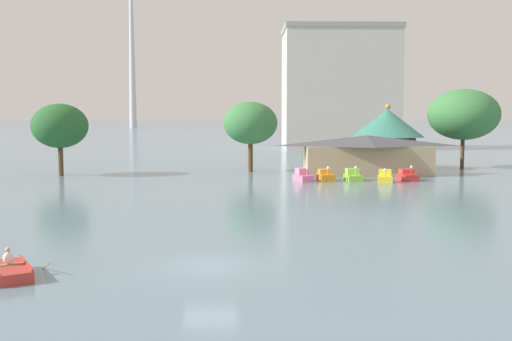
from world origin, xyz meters
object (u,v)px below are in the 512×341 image
(boathouse, at_px, (367,154))
(background_building_block, at_px, (339,88))
(pedal_boat_lime, at_px, (353,176))
(rowboat_with_rower, at_px, (9,271))
(shoreline_tree_tall_left, at_px, (60,126))
(pedal_boat_pink, at_px, (303,176))
(pedal_boat_yellow, at_px, (385,177))
(shoreline_tree_right, at_px, (464,115))
(green_roof_pavilion, at_px, (387,136))
(pedal_boat_red, at_px, (407,176))
(pedal_boat_orange, at_px, (325,176))
(shoreline_tree_mid, at_px, (250,123))

(boathouse, relative_size, background_building_block, 0.62)
(pedal_boat_lime, relative_size, boathouse, 0.18)
(rowboat_with_rower, xyz_separation_m, shoreline_tree_tall_left, (-11.12, 44.62, 5.51))
(pedal_boat_pink, xyz_separation_m, pedal_boat_yellow, (8.56, -1.24, -0.01))
(shoreline_tree_right, bearing_deg, green_roof_pavilion, -177.26)
(pedal_boat_red, bearing_deg, pedal_boat_orange, -94.72)
(rowboat_with_rower, distance_m, green_roof_pavilion, 60.25)
(pedal_boat_pink, distance_m, green_roof_pavilion, 19.45)
(pedal_boat_pink, distance_m, shoreline_tree_tall_left, 28.81)
(pedal_boat_pink, height_order, shoreline_tree_tall_left, shoreline_tree_tall_left)
(pedal_boat_pink, relative_size, pedal_boat_red, 1.06)
(pedal_boat_red, distance_m, boathouse, 7.34)
(pedal_boat_red, relative_size, shoreline_tree_right, 0.27)
(pedal_boat_yellow, height_order, green_roof_pavilion, green_roof_pavilion)
(pedal_boat_yellow, bearing_deg, rowboat_with_rower, -21.20)
(pedal_boat_pink, relative_size, pedal_boat_lime, 1.07)
(pedal_boat_orange, bearing_deg, shoreline_tree_right, 118.52)
(boathouse, bearing_deg, rowboat_with_rower, -118.82)
(rowboat_with_rower, relative_size, shoreline_tree_tall_left, 0.42)
(green_roof_pavilion, bearing_deg, pedal_boat_orange, -125.24)
(boathouse, height_order, green_roof_pavilion, green_roof_pavilion)
(background_building_block, bearing_deg, shoreline_tree_tall_left, -126.05)
(rowboat_with_rower, height_order, pedal_boat_pink, pedal_boat_pink)
(shoreline_tree_right, bearing_deg, pedal_boat_yellow, -131.17)
(background_building_block, bearing_deg, boathouse, -95.73)
(pedal_boat_orange, xyz_separation_m, background_building_block, (11.50, 63.28, 12.23))
(pedal_boat_red, xyz_separation_m, shoreline_tree_tall_left, (-38.97, 5.99, 5.29))
(shoreline_tree_right, bearing_deg, background_building_block, 100.15)
(background_building_block, bearing_deg, pedal_boat_red, -92.35)
(shoreline_tree_tall_left, distance_m, shoreline_tree_mid, 22.67)
(pedal_boat_pink, xyz_separation_m, background_building_block, (13.96, 63.44, 12.20))
(pedal_boat_pink, distance_m, boathouse, 10.82)
(rowboat_with_rower, xyz_separation_m, pedal_boat_orange, (18.95, 38.43, 0.23))
(shoreline_tree_mid, bearing_deg, pedal_boat_pink, -63.91)
(pedal_boat_lime, bearing_deg, pedal_boat_pink, -91.33)
(shoreline_tree_mid, bearing_deg, shoreline_tree_right, 7.55)
(pedal_boat_lime, relative_size, shoreline_tree_tall_left, 0.34)
(shoreline_tree_mid, bearing_deg, boathouse, -17.86)
(pedal_boat_lime, height_order, green_roof_pavilion, green_roof_pavilion)
(pedal_boat_red, distance_m, shoreline_tree_tall_left, 39.78)
(pedal_boat_yellow, relative_size, green_roof_pavilion, 0.29)
(pedal_boat_lime, bearing_deg, pedal_boat_yellow, 59.56)
(pedal_boat_orange, distance_m, pedal_boat_lime, 2.99)
(boathouse, bearing_deg, shoreline_tree_tall_left, -179.40)
(rowboat_with_rower, xyz_separation_m, background_building_block, (30.45, 101.71, 12.46))
(shoreline_tree_mid, xyz_separation_m, background_building_block, (19.41, 52.30, 6.69))
(boathouse, bearing_deg, pedal_boat_lime, -113.69)
(green_roof_pavilion, height_order, shoreline_tree_mid, shoreline_tree_mid)
(pedal_boat_red, height_order, shoreline_tree_tall_left, shoreline_tree_tall_left)
(pedal_boat_lime, bearing_deg, shoreline_tree_right, 125.99)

